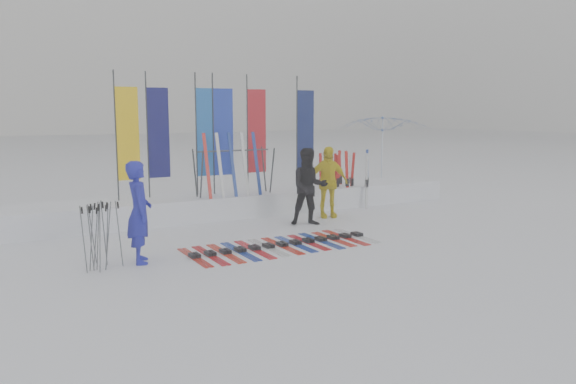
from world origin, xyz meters
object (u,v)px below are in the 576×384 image
tent_canopy (384,153)px  ski_row (282,245)px  person_yellow (327,182)px  ski_rack (234,166)px  person_black (309,187)px  person_blue (139,212)px

tent_canopy → ski_row: (-6.76, -5.07, -1.34)m
person_yellow → ski_rack: size_ratio=0.93×
ski_row → tent_canopy: bearing=36.9°
person_black → ski_rack: bearing=144.1°
ski_row → ski_rack: size_ratio=1.98×
person_yellow → ski_rack: (-2.16, 1.18, 0.44)m
person_blue → person_black: (4.57, 1.45, -0.00)m
person_blue → ski_rack: size_ratio=0.94×
person_blue → ski_rack: 4.70m
person_black → ski_row: bearing=-115.2°
person_black → person_yellow: bearing=54.2°
ski_rack → ski_row: bearing=-97.4°
person_black → tent_canopy: (5.10, 3.45, 0.42)m
person_yellow → ski_row: 3.57m
person_blue → person_black: bearing=-61.8°
ski_rack → tent_canopy: bearing=14.5°
person_blue → person_yellow: bearing=-58.7°
person_black → ski_rack: person_black is taller
person_blue → ski_row: (2.91, -0.18, -0.92)m
person_blue → person_yellow: size_ratio=1.01×
person_yellow → ski_row: size_ratio=0.47×
person_yellow → tent_canopy: bearing=49.9°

